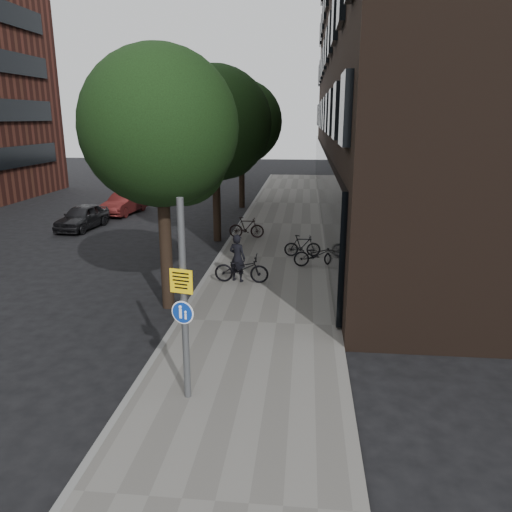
# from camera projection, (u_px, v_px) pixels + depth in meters

# --- Properties ---
(ground) EXTENTS (120.00, 120.00, 0.00)m
(ground) POSITION_uv_depth(u_px,v_px,m) (232.00, 389.00, 10.58)
(ground) COLOR black
(ground) RESTS_ON ground
(sidewalk) EXTENTS (4.50, 60.00, 0.12)m
(sidewalk) POSITION_uv_depth(u_px,v_px,m) (274.00, 258.00, 20.12)
(sidewalk) COLOR slate
(sidewalk) RESTS_ON ground
(curb_edge) EXTENTS (0.15, 60.00, 0.13)m
(curb_edge) POSITION_uv_depth(u_px,v_px,m) (219.00, 257.00, 20.34)
(curb_edge) COLOR slate
(curb_edge) RESTS_ON ground
(building_right_dark_brick) EXTENTS (12.00, 40.00, 18.00)m
(building_right_dark_brick) POSITION_uv_depth(u_px,v_px,m) (434.00, 55.00, 28.42)
(building_right_dark_brick) COLOR black
(building_right_dark_brick) RESTS_ON ground
(street_tree_near) EXTENTS (4.40, 4.40, 7.50)m
(street_tree_near) POSITION_uv_depth(u_px,v_px,m) (164.00, 134.00, 13.90)
(street_tree_near) COLOR black
(street_tree_near) RESTS_ON ground
(street_tree_mid) EXTENTS (5.00, 5.00, 7.80)m
(street_tree_mid) POSITION_uv_depth(u_px,v_px,m) (217.00, 128.00, 22.04)
(street_tree_mid) COLOR black
(street_tree_mid) RESTS_ON ground
(street_tree_far) EXTENTS (5.00, 5.00, 7.80)m
(street_tree_far) POSITION_uv_depth(u_px,v_px,m) (243.00, 125.00, 30.67)
(street_tree_far) COLOR black
(street_tree_far) RESTS_ON ground
(signpost) EXTENTS (0.46, 0.14, 4.04)m
(signpost) POSITION_uv_depth(u_px,v_px,m) (184.00, 301.00, 9.53)
(signpost) COLOR #595B5E
(signpost) RESTS_ON sidewalk
(pedestrian) EXTENTS (0.70, 0.59, 1.64)m
(pedestrian) POSITION_uv_depth(u_px,v_px,m) (237.00, 258.00, 16.96)
(pedestrian) COLOR black
(pedestrian) RESTS_ON sidewalk
(parked_bike_facade_near) EXTENTS (1.78, 0.79, 0.91)m
(parked_bike_facade_near) POSITION_uv_depth(u_px,v_px,m) (317.00, 255.00, 18.75)
(parked_bike_facade_near) COLOR black
(parked_bike_facade_near) RESTS_ON sidewalk
(parked_bike_facade_far) EXTENTS (1.49, 0.51, 0.88)m
(parked_bike_facade_far) POSITION_uv_depth(u_px,v_px,m) (302.00, 246.00, 20.09)
(parked_bike_facade_far) COLOR black
(parked_bike_facade_far) RESTS_ON sidewalk
(parked_bike_curb_near) EXTENTS (1.86, 0.67, 0.97)m
(parked_bike_curb_near) POSITION_uv_depth(u_px,v_px,m) (242.00, 269.00, 16.91)
(parked_bike_curb_near) COLOR black
(parked_bike_curb_near) RESTS_ON sidewalk
(parked_bike_curb_far) EXTENTS (1.65, 0.51, 0.98)m
(parked_bike_curb_far) POSITION_uv_depth(u_px,v_px,m) (247.00, 227.00, 23.20)
(parked_bike_curb_far) COLOR black
(parked_bike_curb_far) RESTS_ON sidewalk
(parked_car_near) EXTENTS (1.83, 3.81, 1.25)m
(parked_car_near) POSITION_uv_depth(u_px,v_px,m) (82.00, 217.00, 25.55)
(parked_car_near) COLOR black
(parked_car_near) RESTS_ON ground
(parked_car_mid) EXTENTS (1.82, 4.00, 1.27)m
(parked_car_mid) POSITION_uv_depth(u_px,v_px,m) (125.00, 203.00, 29.57)
(parked_car_mid) COLOR maroon
(parked_car_mid) RESTS_ON ground
(parked_car_far) EXTENTS (2.15, 4.39, 1.23)m
(parked_car_far) POSITION_uv_depth(u_px,v_px,m) (152.00, 187.00, 36.42)
(parked_car_far) COLOR #1C2433
(parked_car_far) RESTS_ON ground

